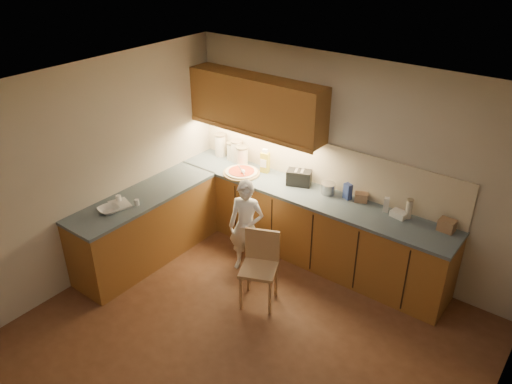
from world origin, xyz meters
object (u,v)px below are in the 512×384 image
Objects in this scene: wooden_chair at (260,262)px; pizza_on_board at (241,172)px; child at (246,227)px; oil_jug at (265,162)px; toaster at (299,178)px.

pizza_on_board is at bearing 113.32° from wooden_chair.
wooden_chair is at bearing -55.84° from child.
wooden_chair is 2.64× the size of oil_jug.
child is 0.94m from toaster.
child reaches higher than wooden_chair.
pizza_on_board is 1.42× the size of toaster.
oil_jug reaches higher than child.
toaster is (0.21, 0.82, 0.41)m from child.
pizza_on_board is 0.56× the size of wooden_chair.
oil_jug is at bearing 47.95° from pizza_on_board.
pizza_on_board is 1.49× the size of oil_jug.
toaster is at bearing 15.03° from pizza_on_board.
wooden_chair is (1.05, -0.97, -0.43)m from pizza_on_board.
child is 3.67× the size of oil_jug.
wooden_chair is 2.51× the size of toaster.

